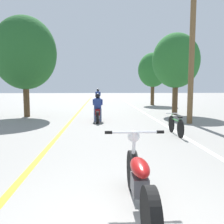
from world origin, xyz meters
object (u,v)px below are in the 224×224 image
object	(u,v)px
roadside_tree_left	(25,53)
motorcycle_rider_lead	(98,111)
roadside_tree_right_far	(153,70)
roadside_tree_right_near	(176,61)
motorcycle_foreground	(139,180)
bicycle_parked	(176,125)
motorcycle_rider_far	(98,99)
utility_pole	(192,38)

from	to	relation	value
roadside_tree_left	motorcycle_rider_lead	bearing A→B (deg)	-26.11
roadside_tree_right_far	motorcycle_rider_lead	distance (m)	11.32
roadside_tree_right_near	motorcycle_foreground	distance (m)	11.93
bicycle_parked	motorcycle_rider_far	bearing A→B (deg)	101.63
utility_pole	motorcycle_rider_far	size ratio (longest dim) A/B	3.46
roadside_tree_right_far	motorcycle_foreground	bearing A→B (deg)	-102.98
roadside_tree_right_near	roadside_tree_left	xyz separation A→B (m)	(-8.51, -0.75, 0.28)
roadside_tree_right_near	motorcycle_rider_far	distance (m)	9.17
roadside_tree_left	motorcycle_rider_far	distance (m)	9.51
motorcycle_rider_far	bicycle_parked	distance (m)	13.82
roadside_tree_right_near	motorcycle_foreground	bearing A→B (deg)	-109.86
motorcycle_rider_far	motorcycle_rider_lead	bearing A→B (deg)	-89.52
motorcycle_foreground	bicycle_parked	xyz separation A→B (m)	(2.06, 4.84, -0.08)
utility_pole	motorcycle_rider_lead	bearing A→B (deg)	167.77
motorcycle_foreground	motorcycle_rider_far	xyz separation A→B (m)	(-0.73, 18.38, 0.14)
roadside_tree_right_far	motorcycle_rider_far	world-z (taller)	roadside_tree_right_far
roadside_tree_right_near	roadside_tree_right_far	size ratio (longest dim) A/B	1.02
roadside_tree_left	bicycle_parked	distance (m)	9.05
roadside_tree_left	bicycle_parked	world-z (taller)	roadside_tree_left
utility_pole	bicycle_parked	size ratio (longest dim) A/B	4.61
bicycle_parked	roadside_tree_right_near	bearing A→B (deg)	72.75
roadside_tree_right_near	motorcycle_rider_lead	size ratio (longest dim) A/B	2.36
roadside_tree_right_far	bicycle_parked	size ratio (longest dim) A/B	2.93
motorcycle_rider_far	bicycle_parked	xyz separation A→B (m)	(2.78, -13.53, -0.22)
motorcycle_foreground	motorcycle_rider_lead	xyz separation A→B (m)	(-0.64, 8.24, 0.09)
roadside_tree_right_near	utility_pole	bearing A→B (deg)	-97.18
roadside_tree_left	motorcycle_rider_lead	size ratio (longest dim) A/B	2.67
roadside_tree_right_near	roadside_tree_right_far	world-z (taller)	roadside_tree_right_near
utility_pole	motorcycle_foreground	world-z (taller)	utility_pole
roadside_tree_left	motorcycle_rider_far	world-z (taller)	roadside_tree_left
roadside_tree_right_near	roadside_tree_right_far	xyz separation A→B (m)	(0.24, 7.23, -0.04)
utility_pole	motorcycle_rider_lead	distance (m)	5.34
roadside_tree_right_near	bicycle_parked	world-z (taller)	roadside_tree_right_near
utility_pole	motorcycle_foreground	size ratio (longest dim) A/B	3.66
roadside_tree_left	motorcycle_rider_far	bearing A→B (deg)	64.94
roadside_tree_right_near	motorcycle_foreground	xyz separation A→B (m)	(-3.94, -10.92, -2.74)
motorcycle_foreground	roadside_tree_right_near	bearing A→B (deg)	70.14
motorcycle_rider_far	roadside_tree_left	bearing A→B (deg)	-115.06
motorcycle_foreground	bicycle_parked	bearing A→B (deg)	66.99
roadside_tree_right_near	roadside_tree_right_far	distance (m)	7.23
motorcycle_foreground	roadside_tree_right_far	bearing A→B (deg)	77.02
utility_pole	motorcycle_rider_far	world-z (taller)	utility_pole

